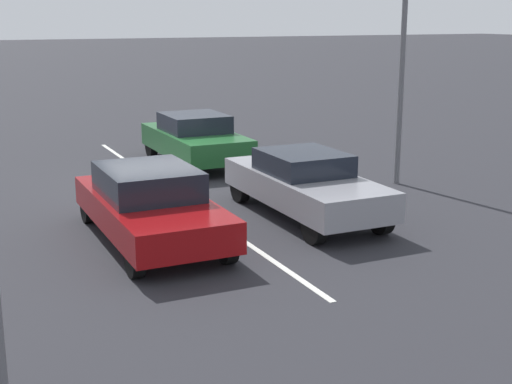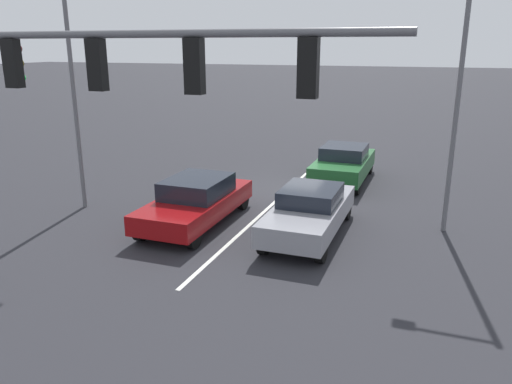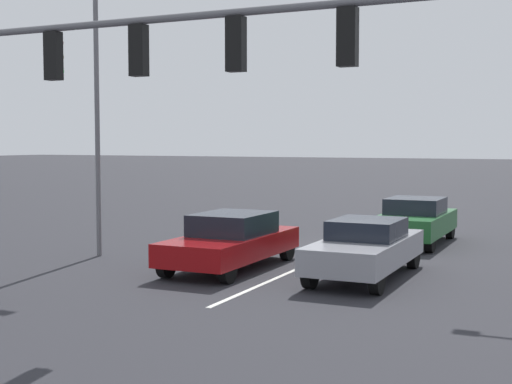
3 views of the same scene
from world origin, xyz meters
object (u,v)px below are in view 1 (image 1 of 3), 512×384
Objects in this scene: car_gray_leftlane_front at (305,183)px; street_lamp_left_shoulder at (398,1)px; car_maroon_midlane_front at (150,204)px; car_darkgreen_leftlane_second at (195,139)px.

car_gray_leftlane_front is 0.59× the size of street_lamp_left_shoulder.
street_lamp_left_shoulder is at bearing -153.53° from car_gray_leftlane_front.
car_darkgreen_leftlane_second is (-3.34, -6.53, 0.03)m from car_maroon_midlane_front.
car_gray_leftlane_front is 6.29m from car_darkgreen_leftlane_second.
car_gray_leftlane_front is 5.48m from street_lamp_left_shoulder.
street_lamp_left_shoulder reaches higher than car_maroon_midlane_front.
car_darkgreen_leftlane_second reaches higher than car_maroon_midlane_front.
street_lamp_left_shoulder reaches higher than car_darkgreen_leftlane_second.
car_gray_leftlane_front is at bearing 91.82° from car_darkgreen_leftlane_second.
car_gray_leftlane_front is at bearing -176.05° from car_maroon_midlane_front.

